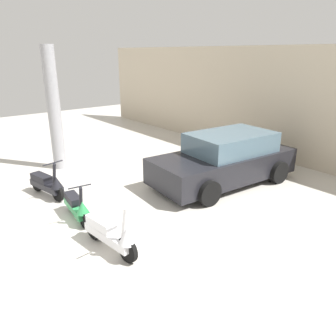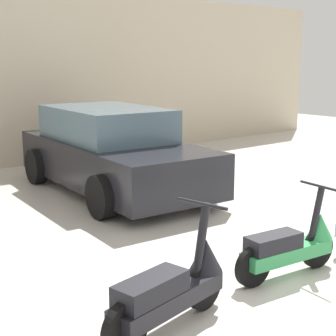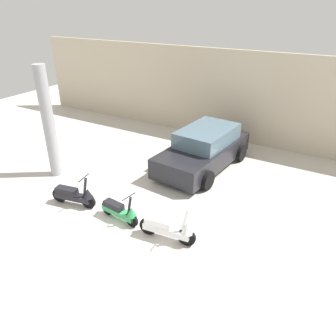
% 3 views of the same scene
% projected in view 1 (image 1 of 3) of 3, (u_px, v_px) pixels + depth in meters
% --- Properties ---
extents(ground_plane, '(28.00, 28.00, 0.00)m').
position_uv_depth(ground_plane, '(33.00, 230.00, 6.85)').
color(ground_plane, beige).
extents(wall_back, '(19.60, 0.12, 3.74)m').
position_uv_depth(wall_back, '(272.00, 104.00, 11.10)').
color(wall_back, beige).
rests_on(wall_back, ground_plane).
extents(scooter_front_left, '(1.44, 0.58, 1.01)m').
position_uv_depth(scooter_front_left, '(47.00, 184.00, 8.35)').
color(scooter_front_left, black).
rests_on(scooter_front_left, ground_plane).
extents(scooter_front_right, '(1.33, 0.48, 0.93)m').
position_uv_depth(scooter_front_right, '(77.00, 206.00, 7.19)').
color(scooter_front_right, black).
rests_on(scooter_front_right, ground_plane).
extents(scooter_front_center, '(1.54, 0.55, 1.08)m').
position_uv_depth(scooter_front_center, '(111.00, 233.00, 6.02)').
color(scooter_front_center, black).
rests_on(scooter_front_center, ground_plane).
extents(car_rear_left, '(2.30, 4.32, 1.42)m').
position_uv_depth(car_rear_left, '(225.00, 159.00, 9.19)').
color(car_rear_left, black).
rests_on(car_rear_left, ground_plane).
extents(support_column_side, '(0.39, 0.39, 3.74)m').
position_uv_depth(support_column_side, '(54.00, 110.00, 9.97)').
color(support_column_side, '#99999E').
rests_on(support_column_side, ground_plane).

